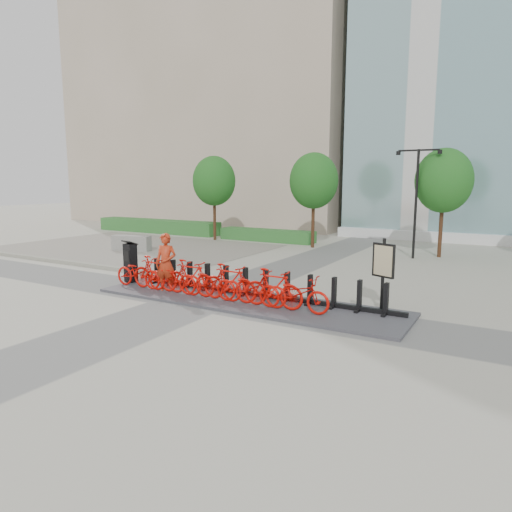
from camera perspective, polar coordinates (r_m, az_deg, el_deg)
The scene contains 25 objects.
ground at distance 14.07m, azimuth -6.63°, elevation -5.35°, with size 120.00×120.00×0.00m, color #999788.
tan_building at distance 45.58m, azimuth -3.38°, elevation 23.78°, with size 26.00×16.00×30.00m, color gray.
gravel_patch at distance 25.75m, azimuth -15.25°, elevation 1.03°, with size 14.00×14.00×0.00m, color #6A6256.
curb at distance 22.49m, azimuth -24.49°, elevation -0.44°, with size 14.00×0.25×0.15m, color gray.
hedge_a at distance 33.11m, azimuth -12.20°, elevation 3.68°, with size 10.00×1.40×0.90m, color #2C6E31.
hedge_b at distance 27.65m, azimuth 1.37°, elevation 2.62°, with size 6.00×1.20×0.70m, color #2C6E31.
tree_0 at distance 28.04m, azimuth -5.26°, elevation 9.31°, with size 2.60×2.60×5.10m.
tree_1 at distance 24.86m, azimuth 7.23°, elevation 9.29°, with size 2.60×2.60×5.10m.
tree_2 at distance 23.12m, azimuth 22.42°, elevation 8.69°, with size 2.60×2.60×5.10m.
streetlamp at distance 22.30m, azimuth 19.43°, elevation 7.69°, with size 2.00×0.20×5.00m.
dock_pad at distance 13.59m, azimuth -1.44°, elevation -5.64°, with size 9.60×2.40×0.08m, color #404046.
dock_rail_posts at distance 13.85m, azimuth -0.21°, elevation -3.37°, with size 8.02×0.50×0.85m, color black, non-canonical shape.
bike_0 at distance 15.57m, azimuth -14.49°, elevation -2.01°, with size 0.66×1.88×0.99m, color #C60B04.
bike_1 at distance 15.07m, azimuth -12.54°, elevation -2.09°, with size 0.51×1.82×1.10m, color #C60B04.
bike_2 at distance 14.61m, azimuth -10.44°, elevation -2.59°, with size 0.66×1.88×0.99m, color #C60B04.
bike_3 at distance 14.15m, azimuth -8.23°, elevation -2.69°, with size 0.51×1.82×1.10m, color #C60B04.
bike_4 at distance 13.74m, azimuth -5.85°, elevation -3.24°, with size 0.66×1.88×0.99m, color #C60B04.
bike_5 at distance 13.32m, azimuth -3.34°, elevation -3.35°, with size 0.51×1.82×1.10m, color #C60B04.
bike_6 at distance 12.96m, azimuth -0.67°, elevation -3.94°, with size 0.66×1.88×0.99m, color #C60B04.
bike_7 at distance 12.61m, azimuth 2.15°, elevation -4.07°, with size 0.51×1.82×1.10m, color #C60B04.
bike_8 at distance 12.31m, azimuth 5.12°, elevation -4.69°, with size 0.66×1.88×0.99m, color #C60B04.
kiosk at distance 16.42m, azimuth -15.42°, elevation -0.73°, with size 0.49×0.43×1.47m.
worker_red at distance 14.72m, azimuth -11.19°, elevation -0.95°, with size 0.71×0.46×1.94m, color #B02D13.
jersey_barrier at distance 24.48m, azimuth -15.30°, elevation 1.55°, with size 2.06×0.56×0.80m, color gray.
map_sign at distance 12.79m, azimuth 15.63°, elevation -0.92°, with size 0.65×0.34×2.04m.
Camera 1 is at (8.17, -10.90, 3.52)m, focal length 32.00 mm.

